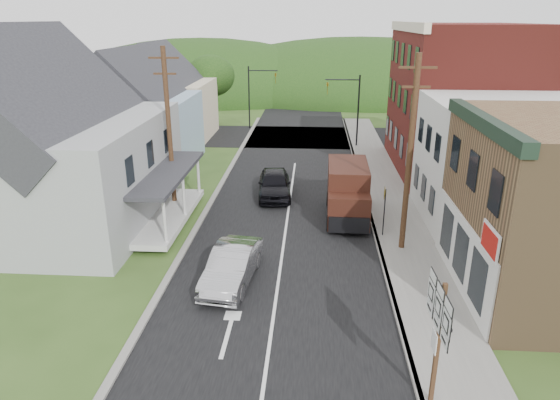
% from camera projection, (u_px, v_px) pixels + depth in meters
% --- Properties ---
extents(ground, '(120.00, 120.00, 0.00)m').
position_uv_depth(ground, '(278.00, 282.00, 20.72)').
color(ground, '#2D4719').
rests_on(ground, ground).
extents(road, '(9.00, 90.00, 0.02)m').
position_uv_depth(road, '(290.00, 200.00, 30.09)').
color(road, black).
rests_on(road, ground).
extents(cross_road, '(60.00, 9.00, 0.02)m').
position_uv_depth(cross_road, '(299.00, 137.00, 46.02)').
color(cross_road, black).
rests_on(cross_road, ground).
extents(sidewalk_right, '(2.80, 55.00, 0.15)m').
position_uv_depth(sidewalk_right, '(394.00, 213.00, 27.82)').
color(sidewalk_right, slate).
rests_on(sidewalk_right, ground).
extents(curb_right, '(0.20, 55.00, 0.15)m').
position_uv_depth(curb_right, '(369.00, 213.00, 27.91)').
color(curb_right, slate).
rests_on(curb_right, ground).
extents(curb_left, '(0.30, 55.00, 0.12)m').
position_uv_depth(curb_left, '(207.00, 209.00, 28.49)').
color(curb_left, slate).
rests_on(curb_left, ground).
extents(storefront_white, '(8.00, 7.00, 6.50)m').
position_uv_depth(storefront_white, '(505.00, 163.00, 25.92)').
color(storefront_white, silver).
rests_on(storefront_white, ground).
extents(storefront_red, '(8.00, 12.00, 10.00)m').
position_uv_depth(storefront_red, '(460.00, 101.00, 34.22)').
color(storefront_red, maroon).
rests_on(storefront_red, ground).
extents(house_gray, '(10.20, 12.24, 8.35)m').
position_uv_depth(house_gray, '(54.00, 144.00, 25.64)').
color(house_gray, '#9B9DA0').
rests_on(house_gray, ground).
extents(house_blue, '(7.14, 8.16, 7.28)m').
position_uv_depth(house_blue, '(143.00, 115.00, 36.07)').
color(house_blue, '#9BBBD3').
rests_on(house_blue, ground).
extents(house_cream, '(7.14, 8.16, 7.28)m').
position_uv_depth(house_cream, '(170.00, 97.00, 44.53)').
color(house_cream, beige).
rests_on(house_cream, ground).
extents(utility_pole_right, '(1.60, 0.26, 9.00)m').
position_uv_depth(utility_pole_right, '(410.00, 155.00, 22.05)').
color(utility_pole_right, '#472D19').
rests_on(utility_pole_right, ground).
extents(utility_pole_left, '(1.60, 0.26, 9.00)m').
position_uv_depth(utility_pole_left, '(169.00, 129.00, 27.02)').
color(utility_pole_left, '#472D19').
rests_on(utility_pole_left, ground).
extents(traffic_signal_right, '(2.87, 0.20, 6.00)m').
position_uv_depth(traffic_signal_right, '(350.00, 103.00, 41.18)').
color(traffic_signal_right, black).
rests_on(traffic_signal_right, ground).
extents(traffic_signal_left, '(2.87, 0.20, 6.00)m').
position_uv_depth(traffic_signal_left, '(256.00, 90.00, 48.27)').
color(traffic_signal_left, black).
rests_on(traffic_signal_left, ground).
extents(tree_left_b, '(4.80, 4.80, 6.94)m').
position_uv_depth(tree_left_b, '(22.00, 110.00, 31.35)').
color(tree_left_b, '#382616').
rests_on(tree_left_b, ground).
extents(tree_left_c, '(5.80, 5.80, 8.41)m').
position_uv_depth(tree_left_c, '(52.00, 78.00, 38.61)').
color(tree_left_c, '#382616').
rests_on(tree_left_c, ground).
extents(tree_left_d, '(4.80, 4.80, 6.94)m').
position_uv_depth(tree_left_d, '(211.00, 76.00, 49.59)').
color(tree_left_d, '#382616').
rests_on(tree_left_d, ground).
extents(forested_ridge, '(90.00, 30.00, 16.00)m').
position_uv_depth(forested_ridge, '(305.00, 94.00, 72.25)').
color(forested_ridge, black).
rests_on(forested_ridge, ground).
extents(silver_sedan, '(2.15, 4.81, 1.53)m').
position_uv_depth(silver_sedan, '(232.00, 266.00, 20.45)').
color(silver_sedan, '#A9A9AD').
rests_on(silver_sedan, ground).
extents(dark_sedan, '(2.32, 4.93, 1.63)m').
position_uv_depth(dark_sedan, '(274.00, 184.00, 30.40)').
color(dark_sedan, black).
rests_on(dark_sedan, ground).
extents(delivery_van, '(2.28, 5.30, 2.94)m').
position_uv_depth(delivery_van, '(348.00, 192.00, 26.91)').
color(delivery_van, black).
rests_on(delivery_van, ground).
extents(route_sign_cluster, '(0.21, 2.15, 3.76)m').
position_uv_depth(route_sign_cluster, '(438.00, 327.00, 13.30)').
color(route_sign_cluster, '#472D19').
rests_on(route_sign_cluster, sidewalk_right).
extents(warning_sign, '(0.15, 0.70, 2.55)m').
position_uv_depth(warning_sign, '(384.00, 204.00, 24.37)').
color(warning_sign, black).
rests_on(warning_sign, sidewalk_right).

